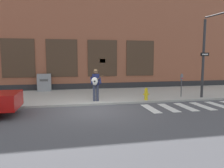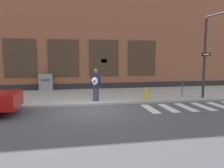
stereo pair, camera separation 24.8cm
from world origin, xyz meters
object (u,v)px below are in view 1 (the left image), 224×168
at_px(parking_meter, 181,82).
at_px(busker, 96,83).
at_px(utility_box, 44,82).
at_px(traffic_light, 218,40).
at_px(fire_hydrant, 146,94).

bearing_deg(parking_meter, busker, -177.03).
bearing_deg(parking_meter, utility_box, 153.06).
bearing_deg(traffic_light, busker, 170.26).
relative_size(traffic_light, parking_meter, 3.37).
bearing_deg(parking_meter, traffic_light, -47.90).
height_order(utility_box, fire_hydrant, utility_box).
xyz_separation_m(utility_box, fire_hydrant, (6.02, -4.84, -0.28)).
distance_m(traffic_light, utility_box, 11.66).
bearing_deg(fire_hydrant, busker, 175.09).
relative_size(traffic_light, fire_hydrant, 6.92).
distance_m(utility_box, fire_hydrant, 7.73).
xyz_separation_m(busker, parking_meter, (5.34, 0.28, -0.07)).
relative_size(parking_meter, fire_hydrant, 2.05).
height_order(traffic_light, parking_meter, traffic_light).
distance_m(busker, utility_box, 5.59).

